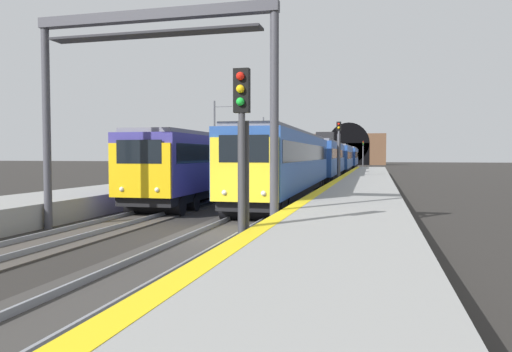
{
  "coord_description": "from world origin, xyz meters",
  "views": [
    {
      "loc": [
        -15.1,
        -5.04,
        2.69
      ],
      "look_at": [
        5.07,
        0.05,
        1.77
      ],
      "focal_mm": 33.91,
      "sensor_mm": 36.0,
      "label": 1
    }
  ],
  "objects": [
    {
      "name": "railway_signal_far",
      "position": [
        93.65,
        -1.86,
        3.44
      ],
      "size": [
        0.39,
        0.38,
        5.73
      ],
      "rotation": [
        0.0,
        0.0,
        3.14
      ],
      "color": "#4C4C54",
      "rests_on": "ground_plane"
    },
    {
      "name": "platform_right",
      "position": [
        0.0,
        -4.04,
        0.46
      ],
      "size": [
        112.0,
        3.98,
        0.91
      ],
      "primitive_type": "cube",
      "color": "gray",
      "rests_on": "ground_plane"
    },
    {
      "name": "track_main_line",
      "position": [
        0.0,
        0.0,
        0.04
      ],
      "size": [
        160.0,
        3.03,
        0.21
      ],
      "color": "#383533",
      "rests_on": "ground_plane"
    },
    {
      "name": "catenary_mast_far",
      "position": [
        31.48,
        11.06,
        4.16
      ],
      "size": [
        0.22,
        2.0,
        8.12
      ],
      "color": "#595B60",
      "rests_on": "ground_plane"
    },
    {
      "name": "overhead_signal_gantry",
      "position": [
        -0.09,
        2.33,
        5.64
      ],
      "size": [
        0.7,
        8.63,
        7.52
      ],
      "color": "#3F3F47",
      "rests_on": "ground_plane"
    },
    {
      "name": "platform_right_edge_strip",
      "position": [
        0.0,
        -2.3,
        0.92
      ],
      "size": [
        112.0,
        0.5,
        0.01
      ],
      "primitive_type": "cube",
      "color": "yellow",
      "rests_on": "platform_right"
    },
    {
      "name": "railway_signal_mid",
      "position": [
        25.58,
        -1.86,
        3.16
      ],
      "size": [
        0.39,
        0.38,
        5.41
      ],
      "rotation": [
        0.0,
        0.0,
        3.14
      ],
      "color": "#4C4C54",
      "rests_on": "ground_plane"
    },
    {
      "name": "train_main_approaching",
      "position": [
        42.68,
        -0.0,
        2.26
      ],
      "size": [
        80.36,
        3.09,
        4.87
      ],
      "rotation": [
        0.0,
        0.0,
        3.16
      ],
      "color": "#264C99",
      "rests_on": "ground_plane"
    },
    {
      "name": "catenary_mast_near",
      "position": [
        53.07,
        11.04,
        4.18
      ],
      "size": [
        0.22,
        2.5,
        8.09
      ],
      "color": "#595B60",
      "rests_on": "ground_plane"
    },
    {
      "name": "tunnel_portal",
      "position": [
        112.37,
        2.33,
        4.06
      ],
      "size": [
        3.1,
        18.72,
        10.88
      ],
      "color": "brown",
      "rests_on": "ground_plane"
    },
    {
      "name": "train_adjacent_platform",
      "position": [
        33.25,
        4.66,
        2.19
      ],
      "size": [
        60.68,
        3.23,
        3.82
      ],
      "rotation": [
        0.0,
        0.0,
        3.16
      ],
      "color": "navy",
      "rests_on": "ground_plane"
    },
    {
      "name": "track_adjacent_line",
      "position": [
        0.0,
        4.66,
        0.04
      ],
      "size": [
        160.0,
        2.81,
        0.21
      ],
      "color": "#423D38",
      "rests_on": "ground_plane"
    },
    {
      "name": "ground_plane",
      "position": [
        0.0,
        0.0,
        0.0
      ],
      "size": [
        320.0,
        320.0,
        0.0
      ],
      "primitive_type": "plane",
      "color": "#282623"
    },
    {
      "name": "railway_signal_near",
      "position": [
        -3.91,
        -1.86,
        2.9
      ],
      "size": [
        0.39,
        0.38,
        4.74
      ],
      "rotation": [
        0.0,
        0.0,
        3.14
      ],
      "color": "#38383D",
      "rests_on": "ground_plane"
    }
  ]
}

